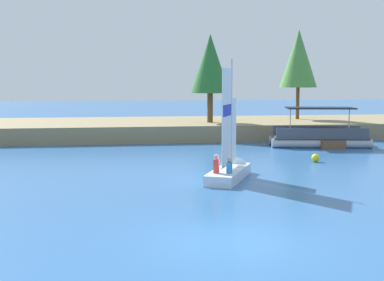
# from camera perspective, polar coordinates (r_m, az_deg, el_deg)

# --- Properties ---
(ground_plane) EXTENTS (200.00, 200.00, 0.00)m
(ground_plane) POSITION_cam_1_polar(r_m,az_deg,el_deg) (15.25, 4.17, -10.53)
(ground_plane) COLOR #2D609E
(shore_bank) EXTENTS (80.00, 10.28, 1.19)m
(shore_bank) POSITION_cam_1_polar(r_m,az_deg,el_deg) (42.73, -3.89, 1.26)
(shore_bank) COLOR #897A56
(shore_bank) RESTS_ON ground
(shoreline_tree_midleft) EXTENTS (2.94, 2.94, 6.65)m
(shoreline_tree_midleft) POSITION_cam_1_polar(r_m,az_deg,el_deg) (41.25, 1.92, 8.03)
(shoreline_tree_midleft) COLOR brown
(shoreline_tree_midleft) RESTS_ON shore_bank
(shoreline_tree_centre) EXTENTS (3.04, 3.04, 7.29)m
(shoreline_tree_centre) POSITION_cam_1_polar(r_m,az_deg,el_deg) (45.60, 11.11, 8.42)
(shoreline_tree_centre) COLOR brown
(shoreline_tree_centre) RESTS_ON shore_bank
(wooden_dock) EXTENTS (1.58, 4.90, 0.51)m
(wooden_dock) POSITION_cam_1_polar(r_m,az_deg,el_deg) (38.23, 13.30, -0.03)
(wooden_dock) COLOR brown
(wooden_dock) RESTS_ON ground
(sailboat) EXTENTS (3.03, 4.71, 5.66)m
(sailboat) POSITION_cam_1_polar(r_m,az_deg,el_deg) (24.87, 4.19, -2.79)
(sailboat) COLOR silver
(sailboat) RESTS_ON ground
(pontoon_boat) EXTENTS (6.77, 3.46, 2.59)m
(pontoon_boat) POSITION_cam_1_polar(r_m,az_deg,el_deg) (37.10, 13.20, 0.41)
(pontoon_boat) COLOR #B2B2B7
(pontoon_boat) RESTS_ON ground
(channel_buoy) EXTENTS (0.44, 0.44, 0.44)m
(channel_buoy) POSITION_cam_1_polar(r_m,az_deg,el_deg) (30.10, 12.82, -1.80)
(channel_buoy) COLOR yellow
(channel_buoy) RESTS_ON ground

